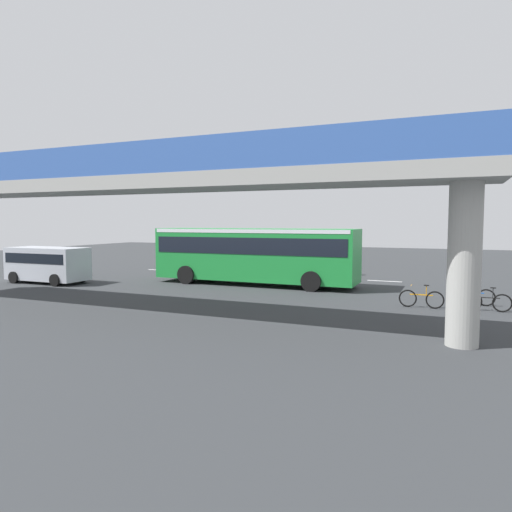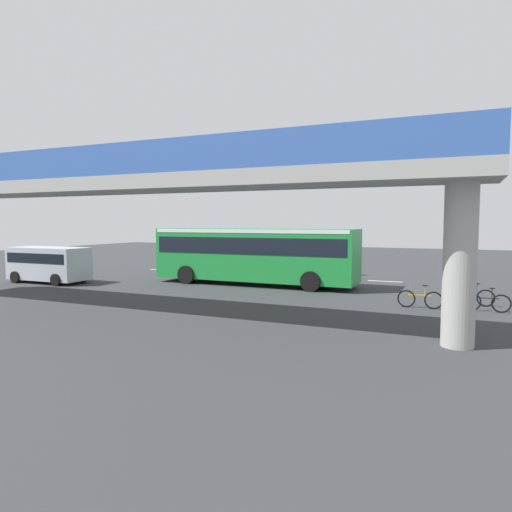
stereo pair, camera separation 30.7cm
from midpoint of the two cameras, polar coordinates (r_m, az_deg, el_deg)
The scene contains 13 objects.
ground at distance 27.49m, azimuth -1.57°, elevation -3.08°, with size 80.00×80.00×0.00m, color #2D3033.
city_bus at distance 25.58m, azimuth 0.12°, elevation 0.61°, with size 11.54×2.85×3.15m.
parked_van at distance 29.08m, azimuth -24.18°, elevation -0.71°, with size 4.80×2.17×2.05m.
bicycle_orange at distance 19.90m, azimuth 20.21°, elevation -5.08°, with size 1.77×0.44×0.96m.
bicycle_blue at distance 21.34m, azimuth 25.73°, elevation -4.62°, with size 1.77×0.44×0.96m.
bicycle_black at distance 20.17m, azimuth 27.21°, elevation -5.17°, with size 1.77×0.44×0.96m.
traffic_sign at distance 30.21m, azimuth 9.98°, elevation 1.12°, with size 0.08×0.60×2.80m.
lane_dash_leftmost at distance 28.24m, azimuth 16.13°, elevation -3.05°, with size 2.00×0.20×0.01m, color silver.
lane_dash_left at distance 29.03m, azimuth 8.28°, elevation -2.73°, with size 2.00×0.20×0.01m, color silver.
lane_dash_centre at distance 30.34m, azimuth 0.97°, elevation -2.38°, with size 2.00×0.20×0.01m, color silver.
lane_dash_right at distance 32.09m, azimuth -5.63°, elevation -2.04°, with size 2.00×0.20×0.01m, color silver.
lane_dash_rightmost at distance 34.22m, azimuth -11.47°, elevation -1.71°, with size 2.00×0.20×0.01m, color silver.
pedestrian_overpass at distance 18.23m, azimuth -16.26°, elevation 7.34°, with size 25.84×2.60×6.24m.
Camera 2 is at (-11.82, 24.57, 3.51)m, focal length 32.02 mm.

